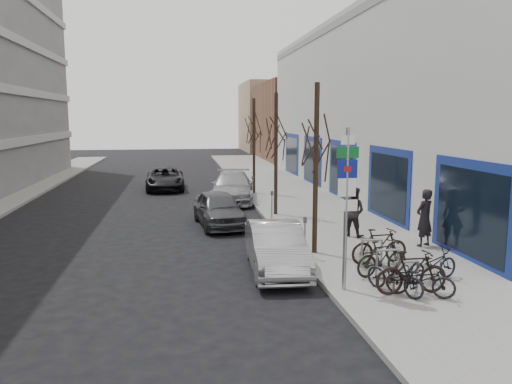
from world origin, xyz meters
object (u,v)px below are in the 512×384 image
object	(u,v)px
tree_near	(316,128)
parked_car_back	(232,187)
meter_front	(305,233)
bike_near_left	(395,273)
parked_car_front	(276,248)
lane_car	(165,179)
tree_far	(254,123)
bike_rack	(387,261)
bike_near_right	(412,272)
tree_mid	(276,125)
pedestrian_far	(353,211)
highway_sign_pole	(346,199)
bike_far_inner	(379,246)
meter_back	(253,185)
bike_mid_curb	(432,262)
bike_far_curb	(421,277)
parked_car_mid	(219,209)
bike_mid_inner	(382,258)
pedestrian_near	(424,218)

from	to	relation	value
tree_near	parked_car_back	bearing A→B (deg)	97.55
meter_front	bike_near_left	world-z (taller)	meter_front
parked_car_front	lane_car	world-z (taller)	parked_car_front
tree_far	parked_car_back	size ratio (longest dim) A/B	1.03
bike_rack	meter_front	bearing A→B (deg)	124.51
bike_near_right	parked_car_front	xyz separation A→B (m)	(-2.82, 2.81, -0.01)
tree_mid	pedestrian_far	bearing A→B (deg)	-66.42
meter_front	parked_car_back	distance (m)	11.54
highway_sign_pole	parked_car_back	bearing A→B (deg)	94.95
meter_front	bike_far_inner	world-z (taller)	meter_front
meter_back	parked_car_back	distance (m)	1.13
bike_mid_curb	parked_car_back	bearing A→B (deg)	-2.98
highway_sign_pole	bike_far_curb	distance (m)	2.57
bike_rack	parked_car_mid	size ratio (longest dim) A/B	0.54
highway_sign_pole	tree_far	distance (m)	16.59
highway_sign_pole	bike_mid_curb	xyz separation A→B (m)	(2.52, 0.31, -1.79)
tree_near	bike_far_inner	world-z (taller)	tree_near
bike_near_right	meter_back	bearing A→B (deg)	6.93
bike_mid_curb	bike_far_inner	bearing A→B (deg)	6.90
highway_sign_pole	parked_car_back	size ratio (longest dim) A/B	0.79
tree_mid	meter_back	world-z (taller)	tree_mid
tree_near	lane_car	size ratio (longest dim) A/B	1.13
bike_far_inner	meter_back	bearing A→B (deg)	2.99
parked_car_back	tree_near	bearing A→B (deg)	-75.00
tree_mid	tree_far	world-z (taller)	same
tree_mid	bike_far_inner	bearing A→B (deg)	-79.12
bike_near_left	bike_mid_inner	distance (m)	1.39
tree_far	bike_far_inner	distance (m)	15.01
tree_mid	bike_far_inner	distance (m)	8.86
bike_near_right	parked_car_front	bearing A→B (deg)	45.12
bike_far_curb	bike_far_inner	distance (m)	2.72
bike_mid_curb	pedestrian_near	distance (m)	3.76
highway_sign_pole	tree_mid	bearing A→B (deg)	88.86
highway_sign_pole	bike_far_inner	distance (m)	3.17
tree_far	meter_back	distance (m)	4.08
bike_near_right	bike_far_inner	size ratio (longest dim) A/B	1.03
pedestrian_far	bike_far_inner	bearing A→B (deg)	127.90
tree_near	pedestrian_far	bearing A→B (deg)	44.74
tree_mid	bike_near_right	size ratio (longest dim) A/B	2.96
tree_far	bike_far_inner	world-z (taller)	tree_far
tree_mid	lane_car	world-z (taller)	tree_mid
tree_far	bike_mid_curb	xyz separation A→B (m)	(2.32, -16.20, -3.44)
tree_near	tree_mid	size ratio (longest dim) A/B	1.00
pedestrian_near	pedestrian_far	world-z (taller)	pedestrian_near
tree_mid	bike_mid_curb	world-z (taller)	tree_mid
highway_sign_pole	bike_mid_curb	world-z (taller)	highway_sign_pole
tree_far	pedestrian_far	xyz separation A→B (m)	(1.98, -11.04, -3.04)
tree_far	pedestrian_near	xyz separation A→B (m)	(3.83, -12.79, -2.99)
bike_near_right	parked_car_back	world-z (taller)	parked_car_back
bike_rack	pedestrian_near	bearing A→B (deg)	49.74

